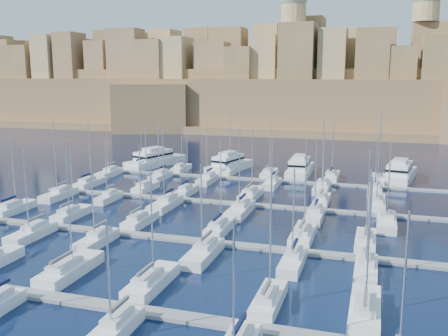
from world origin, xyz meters
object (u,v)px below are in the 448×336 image
(motor_yacht_b, at_px, (229,164))
(motor_yacht_d, at_px, (400,173))
(sailboat_4, at_px, (268,300))
(motor_yacht_c, at_px, (300,168))
(motor_yacht_a, at_px, (155,159))
(sailboat_2, at_px, (70,269))

(motor_yacht_b, height_order, motor_yacht_d, same)
(sailboat_4, relative_size, motor_yacht_d, 0.76)
(sailboat_4, bearing_deg, motor_yacht_c, 96.21)
(sailboat_4, bearing_deg, motor_yacht_a, 122.98)
(motor_yacht_a, height_order, motor_yacht_c, same)
(motor_yacht_a, bearing_deg, sailboat_4, -57.02)
(motor_yacht_c, height_order, motor_yacht_d, same)
(motor_yacht_d, bearing_deg, motor_yacht_a, 179.73)
(sailboat_2, relative_size, motor_yacht_a, 0.79)
(sailboat_4, bearing_deg, motor_yacht_d, 78.01)
(sailboat_4, xyz_separation_m, motor_yacht_d, (15.10, 71.10, 0.98))
(sailboat_2, bearing_deg, motor_yacht_d, 60.45)
(sailboat_2, relative_size, motor_yacht_d, 0.82)
(motor_yacht_c, relative_size, motor_yacht_d, 0.89)
(motor_yacht_c, bearing_deg, sailboat_2, -103.75)
(sailboat_2, distance_m, motor_yacht_c, 71.43)
(sailboat_4, xyz_separation_m, motor_yacht_c, (-7.66, 70.39, 0.98))
(sailboat_2, relative_size, motor_yacht_b, 0.91)
(sailboat_2, bearing_deg, motor_yacht_b, 90.62)
(motor_yacht_c, bearing_deg, motor_yacht_b, -179.32)
(sailboat_2, relative_size, sailboat_4, 1.07)
(sailboat_4, height_order, motor_yacht_b, sailboat_4)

